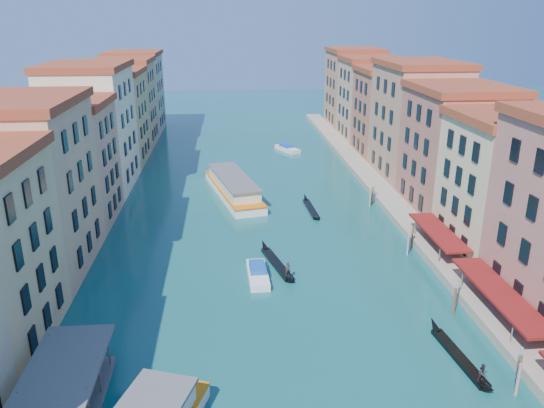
{
  "coord_description": "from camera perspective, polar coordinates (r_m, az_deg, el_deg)",
  "views": [
    {
      "loc": [
        -3.47,
        -19.35,
        27.94
      ],
      "look_at": [
        1.78,
        41.03,
        6.53
      ],
      "focal_mm": 35.0,
      "sensor_mm": 36.0,
      "label": 1
    }
  ],
  "objects": [
    {
      "name": "gondola_fore",
      "position": [
        63.37,
        0.53,
        -6.32
      ],
      "size": [
        3.65,
        11.42,
        2.31
      ],
      "rotation": [
        0.0,
        0.0,
        0.24
      ],
      "color": "black",
      "rests_on": "ground"
    },
    {
      "name": "vaporetto_far",
      "position": [
        87.89,
        -4.18,
        1.88
      ],
      "size": [
        9.88,
        22.55,
        3.27
      ],
      "rotation": [
        0.0,
        0.0,
        0.23
      ],
      "color": "white",
      "rests_on": "ground"
    },
    {
      "name": "mooring_poles_right",
      "position": [
        59.48,
        18.13,
        -8.21
      ],
      "size": [
        1.44,
        54.24,
        3.2
      ],
      "color": "brown",
      "rests_on": "ground"
    },
    {
      "name": "restaurant_awnings",
      "position": [
        55.45,
        23.57,
        -9.06
      ],
      "size": [
        3.2,
        44.55,
        3.12
      ],
      "color": "maroon",
      "rests_on": "ground"
    },
    {
      "name": "quay",
      "position": [
        92.28,
        11.29,
        1.77
      ],
      "size": [
        4.0,
        140.0,
        1.0
      ],
      "primitive_type": "cube",
      "color": "#A19481",
      "rests_on": "ground"
    },
    {
      "name": "right_bank_palazzos",
      "position": [
        92.55,
        16.48,
        7.32
      ],
      "size": [
        12.8,
        128.4,
        21.0
      ],
      "color": "#AE463E",
      "rests_on": "ground"
    },
    {
      "name": "left_bank_palazzos",
      "position": [
        88.88,
        -19.67,
        6.48
      ],
      "size": [
        12.8,
        128.4,
        21.0
      ],
      "color": "#C1B08B",
      "rests_on": "ground"
    },
    {
      "name": "motorboat_far",
      "position": [
        117.8,
        1.65,
        6.02
      ],
      "size": [
        5.24,
        7.52,
        1.5
      ],
      "rotation": [
        0.0,
        0.0,
        0.46
      ],
      "color": "silver",
      "rests_on": "ground"
    },
    {
      "name": "gondola_far",
      "position": [
        81.49,
        4.19,
        -0.42
      ],
      "size": [
        1.38,
        10.74,
        1.52
      ],
      "rotation": [
        0.0,
        0.0,
        0.05
      ],
      "color": "black",
      "rests_on": "ground"
    },
    {
      "name": "gondola_right",
      "position": [
        50.05,
        19.62,
        -15.2
      ],
      "size": [
        1.94,
        10.93,
        2.18
      ],
      "rotation": [
        0.0,
        0.0,
        0.1
      ],
      "color": "black",
      "rests_on": "ground"
    },
    {
      "name": "motorboat_mid",
      "position": [
        60.59,
        -1.55,
        -7.42
      ],
      "size": [
        2.35,
        6.92,
        1.42
      ],
      "rotation": [
        0.0,
        0.0,
        0.03
      ],
      "color": "white",
      "rests_on": "ground"
    }
  ]
}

